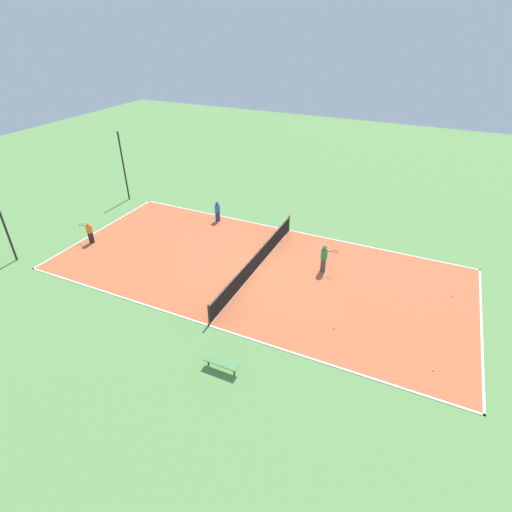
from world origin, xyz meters
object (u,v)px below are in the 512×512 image
tennis_net (256,261)px  tennis_ball_near_net (452,296)px  player_far_green (324,256)px  player_center_orange (89,231)px  fence_post_back_left (2,220)px  fence_post_back_right (124,167)px  bench (221,363)px  player_near_blue (217,210)px  tennis_ball_midcourt (61,256)px  tennis_ball_far_baseline (334,328)px  tennis_ball_left_sideline (433,370)px

tennis_net → tennis_ball_near_net: bearing=-79.6°
player_far_green → player_center_orange: player_far_green is taller
fence_post_back_left → fence_post_back_right: same height
tennis_ball_near_net → bench: bearing=137.9°
player_near_blue → tennis_ball_near_net: (-2.65, -15.32, -0.78)m
tennis_net → fence_post_back_right: bearing=69.4°
bench → fence_post_back_left: size_ratio=0.29×
tennis_net → player_center_orange: (-1.57, 10.79, 0.26)m
tennis_ball_midcourt → fence_post_back_right: fence_post_back_right is taller
player_near_blue → tennis_ball_midcourt: size_ratio=21.39×
tennis_ball_near_net → fence_post_back_right: (3.13, 23.59, 2.57)m
bench → fence_post_back_right: size_ratio=0.29×
fence_post_back_left → fence_post_back_right: 10.01m
bench → tennis_ball_far_baseline: bearing=-128.9°
player_far_green → bench: bearing=-123.8°
fence_post_back_right → tennis_ball_midcourt: bearing=-166.0°
player_far_green → tennis_ball_midcourt: bearing=175.8°
tennis_net → tennis_ball_far_baseline: bearing=-119.6°
bench → fence_post_back_right: 19.76m
tennis_ball_far_baseline → tennis_ball_near_net: same height
tennis_net → tennis_ball_left_sideline: tennis_net is taller
player_near_blue → fence_post_back_left: size_ratio=0.28×
player_far_green → tennis_ball_left_sideline: size_ratio=24.87×
tennis_ball_near_net → tennis_ball_midcourt: bearing=104.5°
tennis_ball_midcourt → tennis_net: bearing=-71.8°
tennis_ball_midcourt → fence_post_back_right: size_ratio=0.01×
bench → tennis_ball_far_baseline: bench is taller
tennis_net → player_center_orange: 10.90m
player_center_orange → tennis_ball_far_baseline: size_ratio=21.44×
bench → player_far_green: bearing=-100.5°
fence_post_back_left → fence_post_back_right: bearing=0.0°
tennis_net → tennis_ball_far_baseline: 6.22m
tennis_ball_far_baseline → player_center_orange: bearing=84.7°
player_center_orange → player_far_green: bearing=-166.0°
tennis_net → player_far_green: bearing=-68.0°
tennis_net → tennis_ball_left_sideline: 10.49m
player_near_blue → tennis_ball_far_baseline: size_ratio=21.39×
bench → fence_post_back_right: fence_post_back_right is taller
bench → fence_post_back_left: bearing=-9.0°
fence_post_back_right → tennis_net: bearing=-110.6°
tennis_ball_near_net → fence_post_back_left: size_ratio=0.01×
fence_post_back_right → fence_post_back_left: bearing=180.0°
tennis_ball_midcourt → player_center_orange: bearing=-10.3°
tennis_net → bench: bearing=-165.9°
tennis_ball_near_net → tennis_ball_far_baseline: bearing=135.4°
tennis_ball_left_sideline → fence_post_back_right: size_ratio=0.01×
player_near_blue → fence_post_back_left: bearing=-126.1°
player_far_green → fence_post_back_right: 17.29m
tennis_ball_near_net → player_center_orange: bearing=99.3°
player_near_blue → tennis_ball_midcourt: player_near_blue is taller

